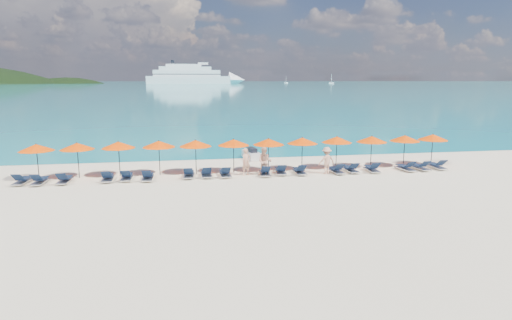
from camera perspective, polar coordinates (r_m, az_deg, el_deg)
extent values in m
plane|color=beige|center=(23.69, 1.21, -4.20)|extent=(1400.00, 1400.00, 0.00)
cube|color=#1FA9B2|center=(682.52, -9.36, 10.14)|extent=(1600.00, 1300.00, 0.01)
ellipsoid|color=black|center=(601.83, -23.69, 5.98)|extent=(162.00, 126.00, 85.50)
cube|color=white|center=(529.28, -9.00, 10.49)|extent=(99.93, 23.30, 9.01)
cone|color=white|center=(536.49, -2.54, 10.61)|extent=(20.85, 20.85, 19.82)
cube|color=white|center=(529.20, -9.23, 11.36)|extent=(79.99, 19.54, 7.21)
cube|color=white|center=(529.18, -9.44, 11.94)|extent=(62.08, 16.78, 4.50)
cube|color=white|center=(529.17, -9.65, 12.33)|extent=(42.14, 13.02, 3.15)
cube|color=black|center=(529.18, -9.22, 11.22)|extent=(80.99, 19.77, 0.81)
cube|color=black|center=(529.22, -9.23, 11.56)|extent=(78.99, 19.30, 0.81)
cylinder|color=black|center=(528.74, -11.04, 12.67)|extent=(3.96, 3.96, 4.96)
cube|color=white|center=(600.60, 4.03, 10.25)|extent=(5.19, 1.73, 1.38)
cylinder|color=white|center=(600.58, 4.04, 10.68)|extent=(0.31, 0.31, 8.65)
cube|color=white|center=(550.26, 10.01, 10.09)|extent=(6.35, 2.12, 1.69)
cylinder|color=white|center=(550.23, 10.03, 10.66)|extent=(0.38, 0.38, 10.59)
cube|color=silver|center=(33.15, -0.59, 0.67)|extent=(1.24, 2.49, 0.55)
cube|color=black|center=(32.90, -0.49, 1.29)|extent=(0.64, 1.06, 0.35)
cylinder|color=black|center=(33.62, -0.90, 1.75)|extent=(0.55, 0.14, 0.06)
imported|color=tan|center=(27.40, -1.31, -0.25)|extent=(0.76, 0.66, 1.76)
imported|color=tan|center=(27.27, 1.17, -0.21)|extent=(1.01, 0.77, 1.84)
imported|color=tan|center=(28.26, 9.39, -0.05)|extent=(1.21, 0.72, 1.76)
cylinder|color=black|center=(29.28, -27.10, -0.29)|extent=(0.05, 0.05, 2.20)
cone|color=#FF4500|center=(29.13, -27.25, 1.49)|extent=(2.10, 2.10, 0.42)
sphere|color=black|center=(29.10, -27.29, 1.91)|extent=(0.08, 0.08, 0.08)
cylinder|color=black|center=(28.80, -22.63, -0.10)|extent=(0.05, 0.05, 2.20)
cone|color=#FF4500|center=(28.65, -22.76, 1.71)|extent=(2.10, 2.10, 0.42)
sphere|color=black|center=(28.62, -22.80, 2.14)|extent=(0.08, 0.08, 0.08)
cylinder|color=black|center=(28.45, -17.77, 0.10)|extent=(0.05, 0.05, 2.20)
cone|color=#FF4500|center=(28.30, -17.88, 1.93)|extent=(2.10, 2.10, 0.42)
sphere|color=black|center=(28.27, -17.91, 2.37)|extent=(0.08, 0.08, 0.08)
cylinder|color=black|center=(28.15, -12.76, 0.24)|extent=(0.05, 0.05, 2.20)
cone|color=#FF4500|center=(28.00, -12.83, 2.09)|extent=(2.10, 2.10, 0.42)
sphere|color=black|center=(27.97, -12.85, 2.54)|extent=(0.08, 0.08, 0.08)
cylinder|color=black|center=(28.03, -8.02, 0.36)|extent=(0.05, 0.05, 2.20)
cone|color=#FF4500|center=(27.88, -8.07, 2.22)|extent=(2.10, 2.10, 0.42)
sphere|color=black|center=(27.85, -8.08, 2.67)|extent=(0.08, 0.08, 0.08)
cylinder|color=black|center=(28.20, -2.99, 0.51)|extent=(0.05, 0.05, 2.20)
cone|color=#FF4500|center=(28.05, -3.01, 2.36)|extent=(2.10, 2.10, 0.42)
sphere|color=black|center=(28.02, -3.02, 2.81)|extent=(0.08, 0.08, 0.08)
cylinder|color=black|center=(28.47, 1.68, 0.62)|extent=(0.05, 0.05, 2.20)
cone|color=#FF4500|center=(28.33, 1.69, 2.46)|extent=(2.10, 2.10, 0.42)
sphere|color=black|center=(28.29, 1.69, 2.90)|extent=(0.08, 0.08, 0.08)
cylinder|color=black|center=(29.13, 6.17, 0.80)|extent=(0.05, 0.05, 2.20)
cone|color=#FF4500|center=(28.99, 6.20, 2.59)|extent=(2.10, 2.10, 0.42)
sphere|color=black|center=(28.96, 6.21, 3.02)|extent=(0.08, 0.08, 0.08)
cylinder|color=black|center=(29.98, 10.67, 0.96)|extent=(0.05, 0.05, 2.20)
cone|color=#FF4500|center=(29.84, 10.73, 2.70)|extent=(2.10, 2.10, 0.42)
sphere|color=black|center=(29.81, 10.75, 3.12)|extent=(0.08, 0.08, 0.08)
cylinder|color=black|center=(30.73, 15.10, 1.01)|extent=(0.05, 0.05, 2.20)
cone|color=#FF4500|center=(30.59, 15.18, 2.70)|extent=(2.10, 2.10, 0.42)
sphere|color=black|center=(30.56, 15.20, 3.11)|extent=(0.08, 0.08, 0.08)
cylinder|color=black|center=(31.88, 19.14, 1.12)|extent=(0.05, 0.05, 2.20)
cone|color=#FF4500|center=(31.75, 19.24, 2.76)|extent=(2.10, 2.10, 0.42)
sphere|color=black|center=(31.72, 19.27, 3.15)|extent=(0.08, 0.08, 0.08)
cylinder|color=black|center=(33.15, 22.41, 1.25)|extent=(0.05, 0.05, 2.20)
cone|color=#FF4500|center=(33.02, 22.52, 2.83)|extent=(2.10, 2.10, 0.42)
sphere|color=black|center=(33.00, 22.55, 3.21)|extent=(0.08, 0.08, 0.08)
cube|color=silver|center=(28.79, -28.69, -2.56)|extent=(0.75, 1.74, 0.06)
cube|color=#0E1D35|center=(28.98, -28.52, -2.13)|extent=(0.64, 1.14, 0.04)
cube|color=#0E1D35|center=(28.22, -29.20, -2.00)|extent=(0.59, 0.58, 0.43)
cube|color=silver|center=(28.25, -26.84, -2.62)|extent=(0.68, 1.72, 0.06)
cube|color=#0E1D35|center=(28.45, -26.70, -2.19)|extent=(0.59, 1.12, 0.04)
cube|color=#0E1D35|center=(27.66, -27.28, -2.06)|extent=(0.57, 0.56, 0.43)
cube|color=silver|center=(27.91, -24.14, -2.55)|extent=(0.65, 1.71, 0.06)
cube|color=#0E1D35|center=(28.11, -24.04, -2.12)|extent=(0.57, 1.11, 0.04)
cube|color=#0E1D35|center=(27.31, -24.51, -1.98)|extent=(0.56, 0.55, 0.43)
cube|color=silver|center=(27.47, -19.15, -2.40)|extent=(0.70, 1.73, 0.06)
cube|color=#0E1D35|center=(27.68, -19.11, -1.96)|extent=(0.60, 1.13, 0.04)
cube|color=#0E1D35|center=(26.85, -19.33, -1.81)|extent=(0.58, 0.56, 0.43)
cube|color=silver|center=(27.39, -16.84, -2.30)|extent=(0.64, 1.71, 0.06)
cube|color=#0E1D35|center=(27.59, -16.80, -1.86)|extent=(0.56, 1.11, 0.04)
cube|color=#0E1D35|center=(26.77, -17.01, -1.71)|extent=(0.56, 0.54, 0.43)
cube|color=silver|center=(27.02, -14.23, -2.34)|extent=(0.64, 1.71, 0.06)
cube|color=#0E1D35|center=(27.22, -14.19, -1.90)|extent=(0.56, 1.11, 0.04)
cube|color=#0E1D35|center=(26.39, -14.37, -1.75)|extent=(0.56, 0.54, 0.43)
cube|color=silver|center=(27.24, -8.94, -2.03)|extent=(0.74, 1.74, 0.06)
cube|color=#0E1D35|center=(27.45, -8.92, -1.59)|extent=(0.63, 1.14, 0.04)
cube|color=#0E1D35|center=(26.61, -9.03, -1.44)|extent=(0.59, 0.57, 0.43)
cube|color=silver|center=(27.27, -6.63, -1.96)|extent=(0.66, 1.71, 0.06)
cube|color=#0E1D35|center=(27.47, -6.68, -1.52)|extent=(0.57, 1.11, 0.04)
cube|color=#0E1D35|center=(26.64, -6.56, -1.36)|extent=(0.56, 0.55, 0.43)
cube|color=silver|center=(27.23, -4.15, -1.93)|extent=(0.66, 1.72, 0.06)
cube|color=#0E1D35|center=(27.43, -4.22, -1.50)|extent=(0.58, 1.11, 0.04)
cube|color=#0E1D35|center=(26.61, -4.02, -1.33)|extent=(0.56, 0.55, 0.43)
cube|color=silver|center=(27.46, 1.19, -1.80)|extent=(0.77, 1.75, 0.06)
cube|color=#0E1D35|center=(27.67, 1.14, -1.36)|extent=(0.64, 1.14, 0.04)
cube|color=#0E1D35|center=(26.84, 1.31, -1.20)|extent=(0.60, 0.58, 0.43)
cube|color=silver|center=(27.91, 3.30, -1.61)|extent=(0.78, 1.75, 0.06)
cube|color=#0E1D35|center=(28.11, 3.24, -1.18)|extent=(0.65, 1.15, 0.04)
cube|color=#0E1D35|center=(27.29, 3.46, -1.02)|extent=(0.60, 0.59, 0.43)
cube|color=silver|center=(28.00, 5.82, -1.61)|extent=(0.65, 1.71, 0.06)
cube|color=#0E1D35|center=(28.20, 5.70, -1.18)|extent=(0.57, 1.11, 0.04)
cube|color=#0E1D35|center=(27.39, 6.12, -1.01)|extent=(0.56, 0.55, 0.43)
cube|color=silver|center=(28.61, 10.60, -1.47)|extent=(0.75, 1.74, 0.06)
cube|color=#0E1D35|center=(28.80, 10.40, -1.06)|extent=(0.63, 1.14, 0.04)
cube|color=#0E1D35|center=(28.04, 11.09, -0.88)|extent=(0.59, 0.58, 0.43)
cube|color=silver|center=(29.13, 12.49, -1.32)|extent=(0.66, 1.71, 0.06)
cube|color=#0E1D35|center=(29.32, 12.31, -0.92)|extent=(0.57, 1.11, 0.04)
cube|color=#0E1D35|center=(28.55, 12.95, -0.74)|extent=(0.56, 0.55, 0.43)
cube|color=silver|center=(29.56, 15.18, -1.27)|extent=(0.71, 1.73, 0.06)
cube|color=#0E1D35|center=(29.76, 15.02, -0.87)|extent=(0.61, 1.13, 0.04)
cube|color=#0E1D35|center=(28.98, 15.61, -0.70)|extent=(0.58, 0.57, 0.43)
cube|color=silver|center=(30.62, 19.27, -1.09)|extent=(0.79, 1.75, 0.06)
cube|color=#0E1D35|center=(30.79, 19.02, -0.71)|extent=(0.66, 1.15, 0.04)
cube|color=#0E1D35|center=(30.10, 19.90, -0.53)|extent=(0.60, 0.59, 0.43)
cube|color=silver|center=(31.20, 21.01, -0.99)|extent=(0.77, 1.75, 0.06)
cube|color=#0E1D35|center=(31.37, 20.76, -0.62)|extent=(0.65, 1.15, 0.04)
cube|color=#0E1D35|center=(30.69, 21.65, -0.44)|extent=(0.60, 0.58, 0.43)
cube|color=silver|center=(32.01, 22.93, -0.85)|extent=(0.62, 1.70, 0.06)
cube|color=#0E1D35|center=(32.19, 22.72, -0.48)|extent=(0.55, 1.10, 0.04)
cube|color=#0E1D35|center=(31.49, 23.52, -0.31)|extent=(0.55, 0.54, 0.43)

